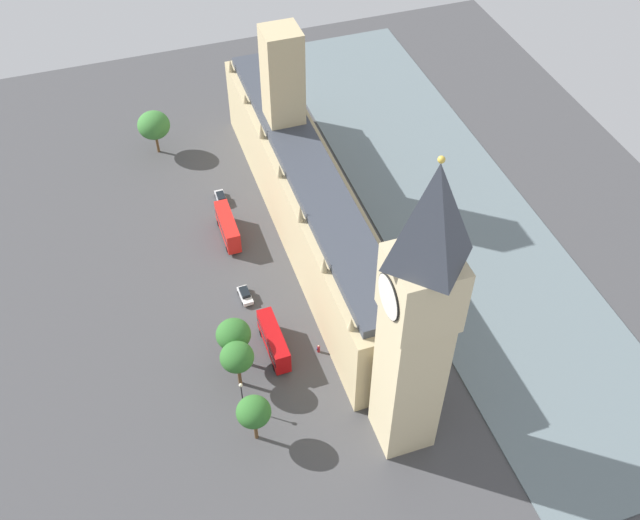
{
  "coord_description": "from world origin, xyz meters",
  "views": [
    {
      "loc": [
        27.64,
        94.59,
        96.01
      ],
      "look_at": [
        1.0,
        15.52,
        9.23
      ],
      "focal_mm": 41.13,
      "sensor_mm": 36.0,
      "label": 1
    }
  ],
  "objects_px": {
    "car_silver_leading": "(221,198)",
    "pedestrian_midblock": "(319,349)",
    "clock_tower": "(417,317)",
    "plane_tree_near_tower": "(154,125)",
    "plane_tree_opposite_hall": "(233,335)",
    "plane_tree_trailing": "(254,412)",
    "double_decker_bus_under_trees": "(274,341)",
    "parliament_building": "(306,193)",
    "plane_tree_by_river_gate": "(237,357)",
    "double_decker_bus_corner": "(228,227)",
    "car_white_far_end": "(245,295)",
    "street_lamp_kerbside": "(242,392)"
  },
  "relations": [
    {
      "from": "parliament_building",
      "to": "pedestrian_midblock",
      "type": "distance_m",
      "value": 29.99
    },
    {
      "from": "clock_tower",
      "to": "parliament_building",
      "type": "bearing_deg",
      "value": -90.13
    },
    {
      "from": "clock_tower",
      "to": "double_decker_bus_corner",
      "type": "distance_m",
      "value": 55.85
    },
    {
      "from": "parliament_building",
      "to": "plane_tree_near_tower",
      "type": "distance_m",
      "value": 39.75
    },
    {
      "from": "car_white_far_end",
      "to": "plane_tree_opposite_hall",
      "type": "height_order",
      "value": "plane_tree_opposite_hall"
    },
    {
      "from": "clock_tower",
      "to": "car_white_far_end",
      "type": "distance_m",
      "value": 44.21
    },
    {
      "from": "parliament_building",
      "to": "plane_tree_near_tower",
      "type": "xyz_separation_m",
      "value": [
        22.38,
        -32.77,
        -2.39
      ]
    },
    {
      "from": "clock_tower",
      "to": "plane_tree_trailing",
      "type": "height_order",
      "value": "clock_tower"
    },
    {
      "from": "plane_tree_by_river_gate",
      "to": "street_lamp_kerbside",
      "type": "xyz_separation_m",
      "value": [
        0.66,
        4.67,
        -2.23
      ]
    },
    {
      "from": "plane_tree_opposite_hall",
      "to": "double_decker_bus_corner",
      "type": "bearing_deg",
      "value": -101.14
    },
    {
      "from": "plane_tree_by_river_gate",
      "to": "plane_tree_near_tower",
      "type": "distance_m",
      "value": 62.65
    },
    {
      "from": "plane_tree_opposite_hall",
      "to": "pedestrian_midblock",
      "type": "bearing_deg",
      "value": 169.52
    },
    {
      "from": "plane_tree_near_tower",
      "to": "street_lamp_kerbside",
      "type": "height_order",
      "value": "plane_tree_near_tower"
    },
    {
      "from": "double_decker_bus_corner",
      "to": "parliament_building",
      "type": "bearing_deg",
      "value": -10.67
    },
    {
      "from": "car_white_far_end",
      "to": "plane_tree_by_river_gate",
      "type": "relative_size",
      "value": 0.47
    },
    {
      "from": "clock_tower",
      "to": "double_decker_bus_under_trees",
      "type": "xyz_separation_m",
      "value": [
        13.59,
        -20.21,
        -23.9
      ]
    },
    {
      "from": "plane_tree_by_river_gate",
      "to": "double_decker_bus_under_trees",
      "type": "bearing_deg",
      "value": -147.07
    },
    {
      "from": "car_white_far_end",
      "to": "plane_tree_near_tower",
      "type": "xyz_separation_m",
      "value": [
        7.04,
        -45.79,
        5.88
      ]
    },
    {
      "from": "double_decker_bus_under_trees",
      "to": "plane_tree_opposite_hall",
      "type": "bearing_deg",
      "value": -0.41
    },
    {
      "from": "double_decker_bus_corner",
      "to": "plane_tree_trailing",
      "type": "bearing_deg",
      "value": -98.12
    },
    {
      "from": "double_decker_bus_under_trees",
      "to": "plane_tree_by_river_gate",
      "type": "bearing_deg",
      "value": 31.74
    },
    {
      "from": "car_white_far_end",
      "to": "parliament_building",
      "type": "bearing_deg",
      "value": -142.6
    },
    {
      "from": "car_silver_leading",
      "to": "plane_tree_opposite_hall",
      "type": "bearing_deg",
      "value": -99.07
    },
    {
      "from": "car_silver_leading",
      "to": "plane_tree_by_river_gate",
      "type": "xyz_separation_m",
      "value": [
        7.05,
        42.93,
        5.92
      ]
    },
    {
      "from": "double_decker_bus_corner",
      "to": "street_lamp_kerbside",
      "type": "distance_m",
      "value": 37.94
    },
    {
      "from": "plane_tree_by_river_gate",
      "to": "double_decker_bus_corner",
      "type": "bearing_deg",
      "value": -100.6
    },
    {
      "from": "plane_tree_by_river_gate",
      "to": "street_lamp_kerbside",
      "type": "height_order",
      "value": "plane_tree_by_river_gate"
    },
    {
      "from": "double_decker_bus_corner",
      "to": "plane_tree_opposite_hall",
      "type": "xyz_separation_m",
      "value": [
        5.57,
        28.27,
        4.19
      ]
    },
    {
      "from": "plane_tree_by_river_gate",
      "to": "plane_tree_opposite_hall",
      "type": "xyz_separation_m",
      "value": [
        -0.54,
        -4.33,
        0.01
      ]
    },
    {
      "from": "plane_tree_trailing",
      "to": "plane_tree_near_tower",
      "type": "xyz_separation_m",
      "value": [
        1.76,
        -72.62,
        -0.05
      ]
    },
    {
      "from": "plane_tree_trailing",
      "to": "plane_tree_opposite_hall",
      "type": "xyz_separation_m",
      "value": [
        -0.64,
        -14.34,
        0.0
      ]
    },
    {
      "from": "pedestrian_midblock",
      "to": "plane_tree_trailing",
      "type": "xyz_separation_m",
      "value": [
        13.65,
        11.93,
        6.09
      ]
    },
    {
      "from": "car_white_far_end",
      "to": "pedestrian_midblock",
      "type": "distance_m",
      "value": 17.1
    },
    {
      "from": "clock_tower",
      "to": "car_white_far_end",
      "type": "height_order",
      "value": "clock_tower"
    },
    {
      "from": "car_silver_leading",
      "to": "pedestrian_midblock",
      "type": "relative_size",
      "value": 2.7
    },
    {
      "from": "car_silver_leading",
      "to": "double_decker_bus_under_trees",
      "type": "xyz_separation_m",
      "value": [
        0.23,
        38.51,
        1.75
      ]
    },
    {
      "from": "parliament_building",
      "to": "car_white_far_end",
      "type": "height_order",
      "value": "parliament_building"
    },
    {
      "from": "clock_tower",
      "to": "plane_tree_near_tower",
      "type": "distance_m",
      "value": 83.88
    },
    {
      "from": "car_white_far_end",
      "to": "plane_tree_by_river_gate",
      "type": "distance_m",
      "value": 18.58
    },
    {
      "from": "double_decker_bus_under_trees",
      "to": "parliament_building",
      "type": "bearing_deg",
      "value": -119.49
    },
    {
      "from": "parliament_building",
      "to": "plane_tree_trailing",
      "type": "height_order",
      "value": "parliament_building"
    },
    {
      "from": "clock_tower",
      "to": "plane_tree_opposite_hall",
      "type": "xyz_separation_m",
      "value": [
        19.88,
        -20.13,
        -19.71
      ]
    },
    {
      "from": "parliament_building",
      "to": "double_decker_bus_under_trees",
      "type": "height_order",
      "value": "parliament_building"
    },
    {
      "from": "car_white_far_end",
      "to": "double_decker_bus_under_trees",
      "type": "distance_m",
      "value": 12.64
    },
    {
      "from": "double_decker_bus_corner",
      "to": "double_decker_bus_under_trees",
      "type": "relative_size",
      "value": 1.0
    },
    {
      "from": "plane_tree_trailing",
      "to": "plane_tree_by_river_gate",
      "type": "distance_m",
      "value": 10.0
    },
    {
      "from": "clock_tower",
      "to": "car_silver_leading",
      "type": "relative_size",
      "value": 11.73
    },
    {
      "from": "car_white_far_end",
      "to": "plane_tree_opposite_hall",
      "type": "xyz_separation_m",
      "value": [
        4.65,
        12.5,
        5.94
      ]
    },
    {
      "from": "plane_tree_by_river_gate",
      "to": "parliament_building",
      "type": "bearing_deg",
      "value": -124.5
    },
    {
      "from": "car_silver_leading",
      "to": "pedestrian_midblock",
      "type": "distance_m",
      "value": 41.52
    }
  ]
}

